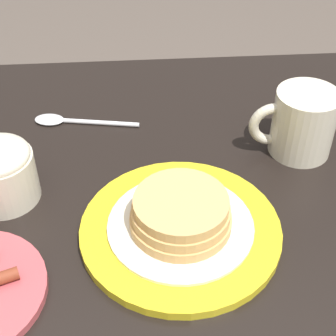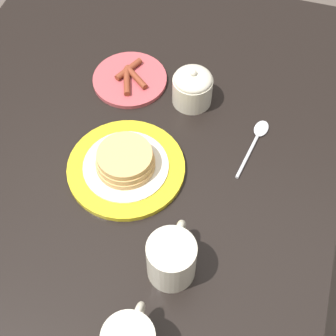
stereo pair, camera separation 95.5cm
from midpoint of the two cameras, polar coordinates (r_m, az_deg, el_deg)
The scene contains 7 objects.
ground_plane at distance 1.45m, azimuth 5.64°, elevation -24.54°, with size 8.00×8.00×0.00m, color #51473F.
dining_table at distance 0.83m, azimuth 9.37°, elevation -17.52°, with size 1.22×0.89×0.76m.
pancake_plate at distance 0.69m, azimuth 12.87°, elevation -15.43°, with size 0.24×0.24×0.06m.
side_plate_bacon at distance 0.81m, azimuth 10.43°, elevation 0.83°, with size 0.17×0.17×0.02m.
coffee_mug at distance 0.66m, azimuth 25.25°, elevation -31.55°, with size 0.12×0.09×0.09m.
sugar_bowl at distance 0.78m, azimuth 21.31°, elevation -1.19°, with size 0.09×0.09×0.09m.
spoon at distance 0.83m, azimuth 30.70°, elevation -8.79°, with size 0.16×0.05×0.01m.
Camera 2 is at (-0.54, -0.26, 1.63)m, focal length 55.00 mm.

